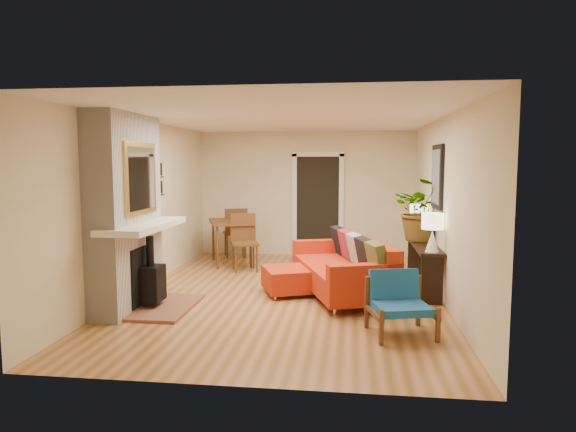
% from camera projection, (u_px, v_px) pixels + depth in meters
% --- Properties ---
extents(room_shell, '(6.50, 6.50, 6.50)m').
position_uv_depth(room_shell, '(334.00, 199.00, 10.11)').
color(room_shell, '#C97F4D').
rests_on(room_shell, ground).
extents(fireplace, '(1.09, 1.68, 2.60)m').
position_uv_depth(fireplace, '(128.00, 217.00, 6.84)').
color(fireplace, white).
rests_on(fireplace, ground).
extents(sofa, '(1.67, 2.50, 0.91)m').
position_uv_depth(sofa, '(346.00, 267.00, 7.66)').
color(sofa, silver).
rests_on(sofa, ground).
extents(ottoman, '(1.00, 1.00, 0.39)m').
position_uv_depth(ottoman, '(291.00, 279.00, 7.69)').
color(ottoman, silver).
rests_on(ottoman, ground).
extents(blue_chair, '(0.82, 0.81, 0.71)m').
position_uv_depth(blue_chair, '(398.00, 300.00, 5.91)').
color(blue_chair, brown).
rests_on(blue_chair, ground).
extents(dining_table, '(1.25, 1.94, 1.03)m').
position_uv_depth(dining_table, '(235.00, 229.00, 9.94)').
color(dining_table, brown).
rests_on(dining_table, ground).
extents(console_table, '(0.34, 1.85, 0.72)m').
position_uv_depth(console_table, '(424.00, 253.00, 7.87)').
color(console_table, black).
rests_on(console_table, ground).
extents(lamp_near, '(0.30, 0.30, 0.54)m').
position_uv_depth(lamp_near, '(432.00, 228.00, 7.07)').
color(lamp_near, white).
rests_on(lamp_near, console_table).
extents(lamp_far, '(0.30, 0.30, 0.54)m').
position_uv_depth(lamp_far, '(419.00, 217.00, 8.54)').
color(lamp_far, white).
rests_on(lamp_far, console_table).
extents(houseplant, '(0.91, 0.80, 0.99)m').
position_uv_depth(houseplant, '(422.00, 210.00, 8.05)').
color(houseplant, '#1E5919').
rests_on(houseplant, console_table).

